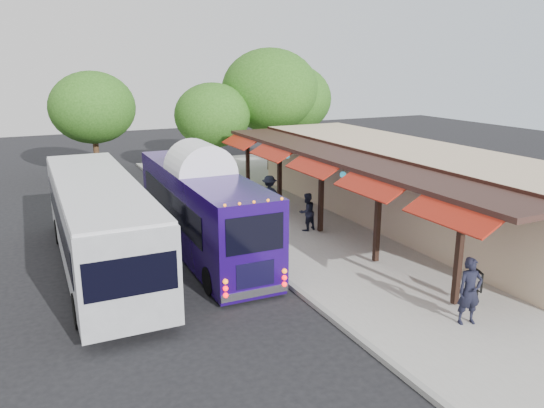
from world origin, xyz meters
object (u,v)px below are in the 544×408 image
ped_c (207,192)px  ped_a (470,291)px  sign_board (478,282)px  ped_b (307,212)px  city_bus (99,221)px  coach_bus (201,205)px  ped_d (269,195)px

ped_c → ped_a: bearing=64.9°
ped_a → sign_board: ped_a is taller
ped_b → ped_c: bearing=-76.2°
city_bus → coach_bus: bearing=5.0°
sign_board → coach_bus: bearing=144.5°
coach_bus → ped_d: size_ratio=5.70×
coach_bus → ped_b: coach_bus is taller
coach_bus → ped_d: bearing=35.6°
coach_bus → ped_d: coach_bus is taller
coach_bus → ped_a: 10.59m
sign_board → city_bus: bearing=160.0°
coach_bus → ped_d: (4.46, 3.08, -0.77)m
ped_a → sign_board: 1.34m
coach_bus → city_bus: (-3.94, -0.29, -0.05)m
city_bus → ped_a: (8.67, -9.16, -0.70)m
ped_a → ped_c: 15.02m
ped_a → ped_d: ped_a is taller
coach_bus → sign_board: (5.84, -8.73, -0.96)m
city_bus → sign_board: city_bus is taller
city_bus → sign_board: (9.78, -8.43, -0.92)m
ped_c → ped_b: bearing=82.7°
ped_a → sign_board: (1.11, 0.72, -0.21)m
ped_b → coach_bus: bearing=-13.3°
coach_bus → sign_board: 10.54m
ped_b → city_bus: bearing=-11.9°
city_bus → ped_c: size_ratio=6.90×
ped_a → ped_b: ped_a is taller
coach_bus → city_bus: bearing=-174.8°
ped_d → sign_board: size_ratio=1.70×
ped_b → sign_board: ped_b is taller
coach_bus → sign_board: size_ratio=9.72×
ped_a → ped_c: bearing=114.6°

